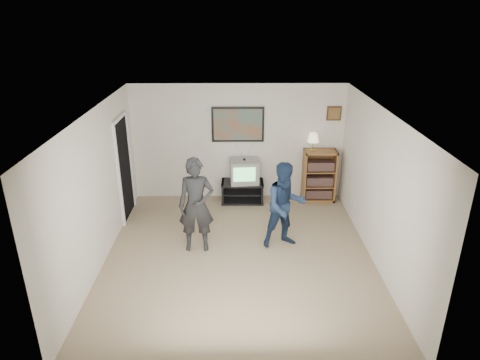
{
  "coord_description": "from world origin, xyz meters",
  "views": [
    {
      "loc": [
        -0.04,
        -6.23,
        3.99
      ],
      "look_at": [
        0.03,
        0.64,
        1.15
      ],
      "focal_mm": 32.0,
      "sensor_mm": 36.0,
      "label": 1
    }
  ],
  "objects_px": {
    "person_short": "(285,205)",
    "bookshelf": "(319,176)",
    "media_stand": "(242,191)",
    "crt_television": "(244,171)",
    "person_tall": "(196,205)"
  },
  "relations": [
    {
      "from": "crt_television",
      "to": "person_tall",
      "type": "bearing_deg",
      "value": -118.42
    },
    {
      "from": "crt_television",
      "to": "person_tall",
      "type": "distance_m",
      "value": 2.12
    },
    {
      "from": "person_short",
      "to": "person_tall",
      "type": "bearing_deg",
      "value": 169.43
    },
    {
      "from": "bookshelf",
      "to": "person_short",
      "type": "bearing_deg",
      "value": -116.51
    },
    {
      "from": "crt_television",
      "to": "bookshelf",
      "type": "distance_m",
      "value": 1.62
    },
    {
      "from": "media_stand",
      "to": "crt_television",
      "type": "xyz_separation_m",
      "value": [
        0.04,
        0.0,
        0.47
      ]
    },
    {
      "from": "media_stand",
      "to": "crt_television",
      "type": "relative_size",
      "value": 1.55
    },
    {
      "from": "person_tall",
      "to": "person_short",
      "type": "xyz_separation_m",
      "value": [
        1.52,
        0.11,
        -0.06
      ]
    },
    {
      "from": "bookshelf",
      "to": "person_short",
      "type": "relative_size",
      "value": 0.73
    },
    {
      "from": "media_stand",
      "to": "crt_television",
      "type": "bearing_deg",
      "value": 0.86
    },
    {
      "from": "bookshelf",
      "to": "person_tall",
      "type": "xyz_separation_m",
      "value": [
        -2.46,
        -1.99,
        0.27
      ]
    },
    {
      "from": "media_stand",
      "to": "bookshelf",
      "type": "relative_size",
      "value": 0.8
    },
    {
      "from": "person_short",
      "to": "crt_television",
      "type": "bearing_deg",
      "value": 95.58
    },
    {
      "from": "crt_television",
      "to": "person_tall",
      "type": "relative_size",
      "value": 0.35
    },
    {
      "from": "person_short",
      "to": "bookshelf",
      "type": "bearing_deg",
      "value": 48.92
    }
  ]
}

